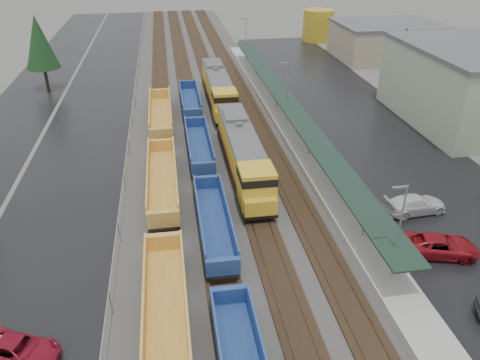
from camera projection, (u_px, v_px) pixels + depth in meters
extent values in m
cube|color=#302D2B|center=(204.00, 103.00, 66.30)|extent=(20.00, 160.00, 0.08)
cube|color=black|center=(161.00, 104.00, 65.42)|extent=(2.60, 160.00, 0.15)
cube|color=#473326|center=(156.00, 104.00, 65.27)|extent=(0.08, 160.00, 0.07)
cube|color=#473326|center=(166.00, 103.00, 65.47)|extent=(0.08, 160.00, 0.07)
cube|color=black|center=(189.00, 103.00, 65.97)|extent=(2.60, 160.00, 0.15)
cube|color=#473326|center=(184.00, 102.00, 65.82)|extent=(0.08, 160.00, 0.07)
cube|color=#473326|center=(195.00, 102.00, 66.02)|extent=(0.08, 160.00, 0.07)
cube|color=black|center=(218.00, 101.00, 66.52)|extent=(2.60, 160.00, 0.15)
cube|color=#473326|center=(213.00, 101.00, 66.37)|extent=(0.08, 160.00, 0.07)
cube|color=#473326|center=(223.00, 100.00, 66.57)|extent=(0.08, 160.00, 0.07)
cube|color=black|center=(245.00, 100.00, 67.07)|extent=(2.60, 160.00, 0.15)
cube|color=#473326|center=(240.00, 99.00, 66.92)|extent=(0.08, 160.00, 0.07)
cube|color=#473326|center=(250.00, 99.00, 67.12)|extent=(0.08, 160.00, 0.07)
cube|color=black|center=(95.00, 109.00, 64.26)|extent=(10.00, 160.00, 0.02)
cube|color=black|center=(18.00, 113.00, 62.88)|extent=(9.00, 160.00, 0.02)
cube|color=black|center=(357.00, 121.00, 60.27)|extent=(16.00, 100.00, 0.02)
cube|color=#9E9B93|center=(286.00, 123.00, 58.80)|extent=(3.00, 80.00, 0.70)
cylinder|color=gray|center=(364.00, 222.00, 36.41)|extent=(0.16, 0.16, 2.40)
cylinder|color=gray|center=(309.00, 144.00, 49.40)|extent=(0.16, 0.16, 2.40)
cylinder|color=gray|center=(277.00, 98.00, 62.38)|extent=(0.16, 0.16, 2.40)
cylinder|color=gray|center=(256.00, 68.00, 75.37)|extent=(0.16, 0.16, 2.40)
cylinder|color=gray|center=(242.00, 47.00, 88.36)|extent=(0.16, 0.16, 2.40)
cube|color=#192D23|center=(287.00, 101.00, 57.43)|extent=(2.60, 65.00, 0.15)
cylinder|color=gray|center=(397.00, 238.00, 31.07)|extent=(0.12, 0.12, 8.00)
cube|color=gray|center=(400.00, 187.00, 29.13)|extent=(1.00, 0.15, 0.12)
cylinder|color=gray|center=(287.00, 95.00, 57.05)|extent=(0.12, 0.12, 8.00)
cube|color=gray|center=(285.00, 63.00, 55.10)|extent=(1.00, 0.15, 0.12)
cylinder|color=gray|center=(246.00, 41.00, 83.02)|extent=(0.12, 0.12, 8.00)
cube|color=gray|center=(243.00, 19.00, 81.07)|extent=(1.00, 0.15, 0.12)
cylinder|color=gray|center=(111.00, 303.00, 29.91)|extent=(0.08, 0.08, 2.00)
cylinder|color=gray|center=(119.00, 232.00, 36.83)|extent=(0.08, 0.08, 2.00)
cylinder|color=gray|center=(125.00, 183.00, 43.76)|extent=(0.08, 0.08, 2.00)
cylinder|color=gray|center=(129.00, 148.00, 50.68)|extent=(0.08, 0.08, 2.00)
cylinder|color=gray|center=(132.00, 121.00, 57.61)|extent=(0.08, 0.08, 2.00)
cylinder|color=gray|center=(135.00, 100.00, 64.54)|extent=(0.08, 0.08, 2.00)
cylinder|color=gray|center=(137.00, 83.00, 71.46)|extent=(0.08, 0.08, 2.00)
cylinder|color=gray|center=(138.00, 69.00, 78.39)|extent=(0.08, 0.08, 2.00)
cylinder|color=gray|center=(140.00, 57.00, 85.31)|extent=(0.08, 0.08, 2.00)
cylinder|color=gray|center=(141.00, 47.00, 92.24)|extent=(0.08, 0.08, 2.00)
cylinder|color=gray|center=(142.00, 38.00, 99.17)|extent=(0.08, 0.08, 2.00)
cylinder|color=gray|center=(143.00, 31.00, 106.09)|extent=(0.08, 0.08, 2.00)
cylinder|color=gray|center=(144.00, 24.00, 113.02)|extent=(0.08, 0.08, 2.00)
cylinder|color=gray|center=(144.00, 18.00, 119.94)|extent=(0.08, 0.08, 2.00)
cylinder|color=gray|center=(145.00, 13.00, 126.87)|extent=(0.08, 0.08, 2.00)
cube|color=gray|center=(134.00, 93.00, 64.05)|extent=(0.05, 160.00, 0.05)
cube|color=tan|center=(386.00, 42.00, 87.14)|extent=(18.00, 14.00, 6.00)
cube|color=#59595B|center=(389.00, 24.00, 85.58)|extent=(18.36, 14.28, 0.50)
cylinder|color=#332316|center=(46.00, 79.00, 71.03)|extent=(0.50, 0.50, 3.30)
cone|color=black|center=(39.00, 42.00, 68.38)|extent=(4.84, 4.84, 7.70)
cylinder|color=#332316|center=(397.00, 87.00, 67.72)|extent=(0.50, 0.50, 3.00)
cone|color=black|center=(403.00, 53.00, 65.31)|extent=(4.40, 4.40, 7.00)
cube|color=black|center=(242.00, 165.00, 47.42)|extent=(2.95, 19.69, 0.39)
cube|color=gold|center=(240.00, 146.00, 47.47)|extent=(2.76, 15.75, 2.95)
cube|color=gold|center=(256.00, 186.00, 39.87)|extent=(2.95, 3.15, 3.35)
cube|color=black|center=(257.00, 175.00, 39.40)|extent=(3.00, 3.20, 0.69)
cube|color=gold|center=(260.00, 206.00, 38.81)|extent=(2.76, 0.98, 1.38)
cube|color=#59595B|center=(240.00, 132.00, 46.71)|extent=(2.81, 15.75, 0.34)
cube|color=maroon|center=(227.00, 157.00, 47.85)|extent=(0.04, 15.75, 0.34)
cube|color=maroon|center=(254.00, 155.00, 48.23)|extent=(0.04, 15.75, 0.34)
cube|color=black|center=(242.00, 168.00, 47.61)|extent=(2.17, 5.91, 0.59)
cube|color=black|center=(254.00, 202.00, 41.60)|extent=(2.36, 3.94, 0.49)
cube|color=black|center=(232.00, 140.00, 53.53)|extent=(2.36, 3.94, 0.49)
cylinder|color=#59595B|center=(239.00, 125.00, 47.42)|extent=(0.69, 0.69, 0.49)
cube|color=#59595B|center=(235.00, 115.00, 50.00)|extent=(2.36, 3.94, 0.49)
cube|color=black|center=(218.00, 98.00, 65.60)|extent=(2.95, 19.69, 0.39)
cube|color=gold|center=(217.00, 84.00, 65.65)|extent=(2.76, 15.75, 2.95)
cube|color=gold|center=(225.00, 104.00, 58.05)|extent=(2.95, 3.15, 3.35)
cube|color=black|center=(225.00, 96.00, 57.58)|extent=(3.00, 3.20, 0.69)
cube|color=gold|center=(227.00, 116.00, 56.99)|extent=(2.76, 0.98, 1.38)
cube|color=#59595B|center=(217.00, 73.00, 64.89)|extent=(2.81, 15.75, 0.34)
cube|color=maroon|center=(207.00, 93.00, 66.03)|extent=(0.04, 15.75, 0.34)
cube|color=maroon|center=(227.00, 92.00, 66.41)|extent=(0.04, 15.75, 0.34)
cube|color=black|center=(218.00, 101.00, 65.79)|extent=(2.17, 5.91, 0.59)
cube|color=black|center=(224.00, 118.00, 59.78)|extent=(2.36, 3.94, 0.49)
cube|color=black|center=(213.00, 85.00, 71.71)|extent=(2.36, 3.94, 0.49)
cylinder|color=#59595B|center=(216.00, 69.00, 65.60)|extent=(0.69, 0.69, 0.49)
cube|color=#59595B|center=(214.00, 64.00, 68.18)|extent=(2.36, 3.94, 0.49)
cube|color=#BA8E33|center=(167.00, 320.00, 28.86)|extent=(2.65, 13.87, 0.25)
cube|color=#BA8E33|center=(144.00, 311.00, 28.24)|extent=(0.15, 13.87, 1.83)
cube|color=#BA8E33|center=(186.00, 306.00, 28.59)|extent=(0.15, 13.87, 1.83)
cube|color=#BA8E33|center=(164.00, 242.00, 34.70)|extent=(2.65, 0.51, 1.43)
cube|color=black|center=(165.00, 259.00, 34.57)|extent=(2.04, 2.24, 0.51)
cube|color=#BA8E33|center=(163.00, 184.00, 43.95)|extent=(2.65, 13.87, 0.25)
cube|color=#BA8E33|center=(148.00, 176.00, 43.34)|extent=(0.15, 13.87, 1.83)
cube|color=#BA8E33|center=(176.00, 174.00, 43.69)|extent=(0.15, 13.87, 1.83)
cube|color=#BA8E33|center=(163.00, 219.00, 37.43)|extent=(2.65, 0.51, 1.43)
cube|color=#BA8E33|center=(161.00, 146.00, 49.79)|extent=(2.65, 0.51, 1.43)
cube|color=black|center=(164.00, 225.00, 38.54)|extent=(2.04, 2.24, 0.51)
cube|color=black|center=(162.00, 157.00, 49.66)|extent=(2.04, 2.24, 0.51)
cube|color=#BA8E33|center=(161.00, 117.00, 59.04)|extent=(2.65, 13.87, 0.25)
cube|color=#BA8E33|center=(150.00, 111.00, 58.43)|extent=(0.15, 13.87, 1.83)
cube|color=#BA8E33|center=(171.00, 110.00, 58.78)|extent=(0.15, 13.87, 1.83)
cube|color=#BA8E33|center=(161.00, 134.00, 52.52)|extent=(2.65, 0.51, 1.43)
cube|color=#BA8E33|center=(160.00, 94.00, 64.88)|extent=(2.65, 0.51, 1.43)
cube|color=black|center=(162.00, 140.00, 53.63)|extent=(2.04, 2.24, 0.51)
cube|color=black|center=(161.00, 103.00, 64.75)|extent=(2.04, 2.24, 0.51)
cube|color=navy|center=(229.00, 295.00, 29.89)|extent=(2.42, 0.46, 1.30)
cube|color=black|center=(230.00, 313.00, 29.77)|extent=(1.86, 2.05, 0.46)
cube|color=navy|center=(214.00, 225.00, 37.96)|extent=(2.42, 11.80, 0.23)
cube|color=navy|center=(199.00, 218.00, 37.40)|extent=(0.14, 11.80, 1.67)
cube|color=navy|center=(228.00, 216.00, 37.72)|extent=(0.14, 11.80, 1.67)
cube|color=navy|center=(223.00, 267.00, 32.38)|extent=(2.42, 0.46, 1.30)
cube|color=navy|center=(206.00, 183.00, 42.92)|extent=(2.42, 0.46, 1.30)
cube|color=black|center=(222.00, 271.00, 33.39)|extent=(1.86, 2.05, 0.46)
cube|color=black|center=(207.00, 195.00, 42.80)|extent=(1.86, 2.05, 0.46)
cube|color=navy|center=(199.00, 148.00, 50.99)|extent=(2.42, 11.80, 0.23)
cube|color=navy|center=(188.00, 142.00, 50.43)|extent=(0.14, 11.80, 1.67)
cube|color=navy|center=(209.00, 141.00, 50.75)|extent=(0.14, 11.80, 1.67)
cube|color=navy|center=(204.00, 168.00, 45.41)|extent=(2.42, 0.46, 1.30)
cube|color=navy|center=(195.00, 122.00, 55.95)|extent=(2.42, 0.46, 1.30)
cube|color=black|center=(203.00, 174.00, 46.42)|extent=(1.86, 2.05, 0.46)
cube|color=black|center=(195.00, 132.00, 55.83)|extent=(1.86, 2.05, 0.46)
cube|color=navy|center=(190.00, 103.00, 64.02)|extent=(2.42, 11.80, 0.23)
cube|color=navy|center=(181.00, 97.00, 63.46)|extent=(0.14, 11.80, 1.67)
cube|color=navy|center=(198.00, 96.00, 63.78)|extent=(0.14, 11.80, 1.67)
cube|color=navy|center=(193.00, 114.00, 58.44)|extent=(2.42, 0.46, 1.30)
cube|color=navy|center=(187.00, 85.00, 68.98)|extent=(2.42, 0.46, 1.30)
cube|color=black|center=(193.00, 119.00, 59.45)|extent=(1.86, 2.05, 0.46)
cube|color=black|center=(188.00, 92.00, 68.86)|extent=(1.86, 2.05, 0.46)
cylinder|color=#AE9422|center=(318.00, 25.00, 100.20)|extent=(6.41, 6.41, 6.41)
imported|color=maroon|center=(19.00, 350.00, 27.05)|extent=(3.99, 5.37, 1.35)
imported|color=maroon|center=(440.00, 246.00, 35.60)|extent=(3.96, 6.16, 1.58)
imported|color=silver|center=(415.00, 204.00, 40.83)|extent=(2.73, 5.71, 1.60)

